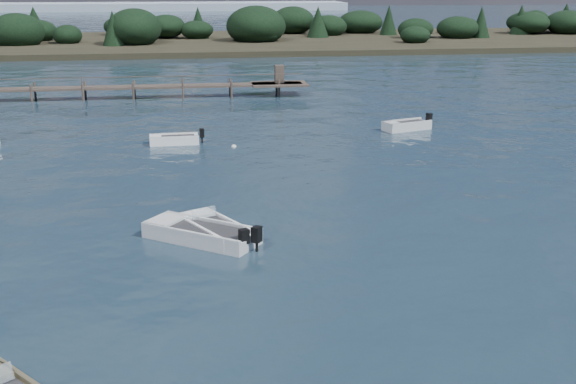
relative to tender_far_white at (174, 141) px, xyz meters
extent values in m
plane|color=#142330|center=(5.37, 30.91, -0.17)|extent=(400.00, 400.00, 0.00)
cube|color=white|center=(-0.01, 0.00, -0.07)|extent=(3.13, 1.35, 0.72)
cube|color=white|center=(-1.18, -0.04, 0.36)|extent=(0.78, 1.14, 0.14)
cube|color=#28292B|center=(0.24, 0.01, 0.27)|extent=(2.14, 1.06, 0.12)
cube|color=white|center=(0.01, -0.56, 0.36)|extent=(3.09, 0.23, 0.14)
cube|color=white|center=(-0.03, 0.56, 0.36)|extent=(3.09, 0.23, 0.14)
cube|color=black|center=(1.76, 0.06, 0.48)|extent=(0.30, 0.36, 0.57)
cylinder|color=black|center=(1.76, 0.06, -0.01)|extent=(0.11, 0.11, 0.57)
cube|color=white|center=(1.70, -17.66, -0.06)|extent=(3.24, 4.26, 0.73)
cube|color=white|center=(0.99, -16.31, 0.36)|extent=(1.70, 1.50, 0.15)
cube|color=#28292B|center=(1.85, -17.94, 0.28)|extent=(2.37, 2.99, 0.13)
cube|color=white|center=(1.06, -17.99, 0.36)|extent=(1.97, 3.59, 0.15)
cube|color=white|center=(2.34, -17.32, 0.36)|extent=(1.97, 3.59, 0.15)
cube|color=black|center=(2.73, -19.63, 0.49)|extent=(0.45, 0.42, 0.57)
cylinder|color=black|center=(2.73, -19.63, -0.01)|extent=(0.14, 0.14, 0.57)
cube|color=silver|center=(1.29, -16.88, 0.61)|extent=(1.08, 0.67, 0.44)
cube|color=silver|center=(1.14, -18.06, -0.06)|extent=(4.84, 4.25, 0.78)
cube|color=silver|center=(-0.29, -16.99, 0.40)|extent=(1.87, 1.97, 0.16)
cube|color=#28292B|center=(1.44, -18.28, 0.31)|extent=(3.42, 3.06, 0.13)
cube|color=silver|center=(0.64, -18.72, 0.40)|extent=(3.85, 2.92, 0.16)
cube|color=silver|center=(1.63, -17.39, 0.40)|extent=(3.85, 2.92, 0.16)
cube|color=black|center=(3.22, -19.61, 0.54)|extent=(0.48, 0.49, 0.62)
cylinder|color=black|center=(3.22, -19.61, 0.00)|extent=(0.16, 0.16, 0.62)
cube|color=silver|center=(16.07, 2.15, -0.06)|extent=(3.62, 2.36, 0.79)
cube|color=silver|center=(14.86, 1.74, 0.40)|extent=(1.16, 1.41, 0.16)
cube|color=#28292B|center=(16.33, 2.24, 0.31)|extent=(2.51, 1.76, 0.13)
cube|color=silver|center=(16.27, 1.58, 0.40)|extent=(3.23, 1.22, 0.16)
cube|color=silver|center=(15.88, 2.72, 0.40)|extent=(3.23, 1.22, 0.16)
cube|color=black|center=(17.90, 2.77, 0.54)|extent=(0.42, 0.46, 0.62)
cylinder|color=black|center=(17.90, 2.77, 0.00)|extent=(0.14, 0.14, 0.62)
sphere|color=white|center=(3.70, -1.44, -0.17)|extent=(0.32, 0.32, 0.32)
cube|color=#4B3F37|center=(9.37, 18.91, 0.83)|extent=(5.00, 3.20, 0.18)
cube|color=#4B3F37|center=(9.37, 18.91, 1.73)|extent=(0.80, 0.80, 1.60)
cylinder|color=#4B3F37|center=(-12.10, 18.06, 0.23)|extent=(0.20, 0.20, 2.20)
cylinder|color=#4B3F37|center=(-12.10, 19.77, 0.23)|extent=(0.20, 0.20, 2.20)
cylinder|color=#4B3F37|center=(-7.83, 18.06, 0.23)|extent=(0.20, 0.20, 2.20)
cylinder|color=#4B3F37|center=(-7.83, 19.77, 0.23)|extent=(0.20, 0.20, 2.20)
cylinder|color=#4B3F37|center=(-3.56, 18.06, 0.23)|extent=(0.20, 0.20, 2.20)
cylinder|color=#4B3F37|center=(-3.56, 19.77, 0.23)|extent=(0.20, 0.20, 2.20)
cylinder|color=#4B3F37|center=(0.70, 18.06, 0.23)|extent=(0.20, 0.20, 2.20)
cylinder|color=#4B3F37|center=(0.70, 19.77, 0.23)|extent=(0.20, 0.20, 2.20)
cylinder|color=#4B3F37|center=(4.97, 18.06, 0.23)|extent=(0.20, 0.20, 2.20)
cylinder|color=#4B3F37|center=(4.97, 19.77, 0.23)|extent=(0.20, 0.20, 2.20)
cylinder|color=#4B3F37|center=(9.24, 18.06, 0.23)|extent=(0.20, 0.20, 2.20)
cylinder|color=#4B3F37|center=(9.24, 19.77, 0.23)|extent=(0.20, 0.20, 2.20)
cube|color=black|center=(30.37, 70.91, -0.17)|extent=(190.00, 40.00, 1.60)
ellipsoid|color=black|center=(30.37, 70.91, 2.63)|extent=(180.50, 36.00, 4.40)
camera|label=1|loc=(0.57, -45.73, 10.05)|focal=45.00mm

